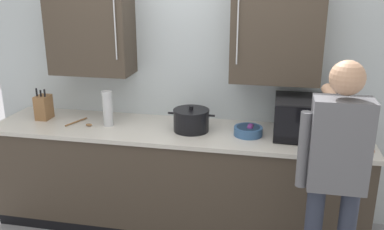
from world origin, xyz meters
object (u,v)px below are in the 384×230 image
Objects in this scene: wooden_spoon at (82,123)px; fruit_bowl at (248,130)px; stock_pot at (191,120)px; microwave_oven at (308,118)px; thermos_flask at (108,108)px; person_figure at (336,170)px; knife_block at (44,107)px.

fruit_bowl reaches higher than wooden_spoon.
fruit_bowl is (1.43, 0.02, 0.03)m from wooden_spoon.
wooden_spoon is 0.60× the size of stock_pot.
microwave_oven reaches higher than fruit_bowl.
thermos_flask reaches higher than fruit_bowl.
wooden_spoon is at bearing 159.64° from person_figure.
thermos_flask is 0.72m from stock_pot.
stock_pot is 0.23× the size of person_figure.
microwave_oven is 2.42× the size of wooden_spoon.
microwave_oven reaches higher than thermos_flask.
person_figure reaches higher than thermos_flask.
stock_pot is (-0.47, 0.02, 0.05)m from fruit_bowl.
thermos_flask is 0.18× the size of person_figure.
stock_pot is at bearing 177.93° from fruit_bowl.
wooden_spoon is 2.14m from person_figure.
microwave_oven is 1.46× the size of stock_pot.
knife_block is at bearing 169.54° from wooden_spoon.
person_figure reaches higher than microwave_oven.
stock_pot reaches higher than wooden_spoon.
thermos_flask is at bearing 4.52° from wooden_spoon.
knife_block is at bearing 178.28° from fruit_bowl.
thermos_flask is at bearing 156.70° from person_figure.
person_figure is at bearing -23.30° from thermos_flask.
microwave_oven is 0.93m from stock_pot.
person_figure is at bearing -18.79° from knife_block.
person_figure is at bearing -36.63° from stock_pot.
person_figure reaches higher than knife_block.
microwave_oven is at bearing 2.49° from wooden_spoon.
knife_block is (-1.82, 0.05, 0.07)m from fruit_bowl.
thermos_flask reaches higher than wooden_spoon.
knife_block is (-1.35, 0.04, 0.02)m from stock_pot.
thermos_flask is 1.20m from fruit_bowl.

